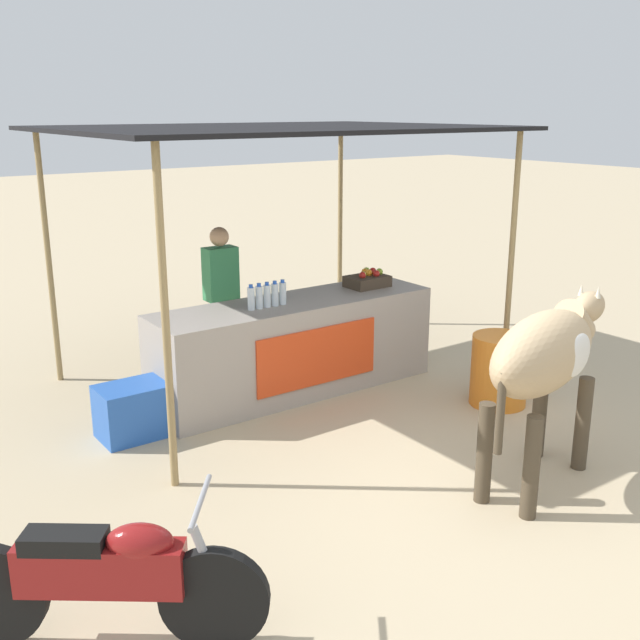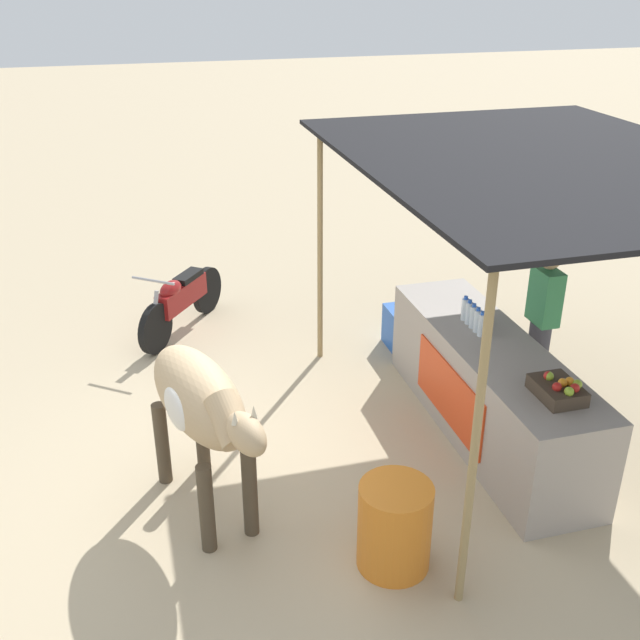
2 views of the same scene
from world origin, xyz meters
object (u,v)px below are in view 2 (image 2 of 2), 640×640
Objects in this scene: fruit_crate at (558,389)px; water_barrel at (395,526)px; cow at (201,404)px; motorcycle_parked at (181,299)px; cooler_box at (408,330)px; stall_counter at (488,388)px; vendor_behind_counter at (541,325)px.

fruit_crate reaches higher than water_barrel.
fruit_crate is at bearing 79.18° from cow.
cooler_box is at bearing 65.23° from motorcycle_parked.
stall_counter is 2.83m from cow.
motorcycle_parked is (-1.15, -2.50, 0.19)m from cooler_box.
vendor_behind_counter is 0.89× the size of cow.
vendor_behind_counter reaches higher than motorcycle_parked.
fruit_crate is at bearing 3.23° from stall_counter.
vendor_behind_counter is at bearing 129.83° from water_barrel.
vendor_behind_counter reaches higher than cow.
cooler_box is 0.85× the size of water_barrel.
stall_counter is 1.82m from cooler_box.
vendor_behind_counter is (-1.41, 0.70, -0.19)m from fruit_crate.
stall_counter is 1.82× the size of vendor_behind_counter.
stall_counter is 2.05m from water_barrel.
cow is (2.25, -2.64, 0.79)m from cooler_box.
water_barrel is 1.74m from cow.
motorcycle_parked is at bearing -127.04° from vendor_behind_counter.
cow reaches higher than motorcycle_parked.
stall_counter is 6.82× the size of fruit_crate.
cooler_box is (-2.79, -0.15, -0.79)m from fruit_crate.
fruit_crate reaches higher than cooler_box.
motorcycle_parked is at bearing 177.63° from cow.
cooler_box is 0.40× the size of motorcycle_parked.
cow is at bearing -75.82° from vendor_behind_counter.
vendor_behind_counter is (-0.42, 0.75, 0.37)m from stall_counter.
cow is at bearing -80.52° from stall_counter.
water_barrel is at bearing -50.17° from vendor_behind_counter.
vendor_behind_counter is at bearing 119.40° from stall_counter.
vendor_behind_counter is at bearing 104.18° from cow.
vendor_behind_counter is 2.35× the size of water_barrel.
vendor_behind_counter reaches higher than water_barrel.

